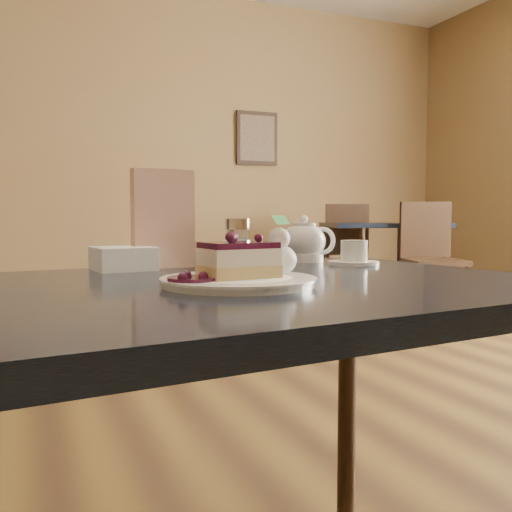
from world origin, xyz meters
name	(u,v)px	position (x,y,z in m)	size (l,w,h in m)	color
main_table	(225,327)	(-0.20, 0.27, 0.61)	(1.17, 0.85, 0.68)	black
dessert_plate	(238,282)	(-0.19, 0.23, 0.69)	(0.23, 0.23, 0.01)	white
cheesecake_slice	(238,260)	(-0.19, 0.23, 0.72)	(0.12, 0.09, 0.05)	#D3B27B
whipped_cream	(279,260)	(-0.11, 0.24, 0.72)	(0.06, 0.06, 0.05)	white
berry_sauce	(192,279)	(-0.27, 0.21, 0.70)	(0.07, 0.07, 0.01)	#3A0B24
tea_set	(314,245)	(0.13, 0.58, 0.72)	(0.21, 0.22, 0.10)	white
menu_card	(163,219)	(-0.23, 0.57, 0.78)	(0.13, 0.03, 0.20)	#FAE7CD
sugar_shaker	(238,241)	(-0.06, 0.57, 0.74)	(0.05, 0.05, 0.10)	white
napkin_stack	(123,258)	(-0.31, 0.55, 0.71)	(0.11, 0.11, 0.05)	white
bg_table_far_right	(382,298)	(2.42, 3.60, 0.07)	(1.17, 1.78, 1.18)	black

